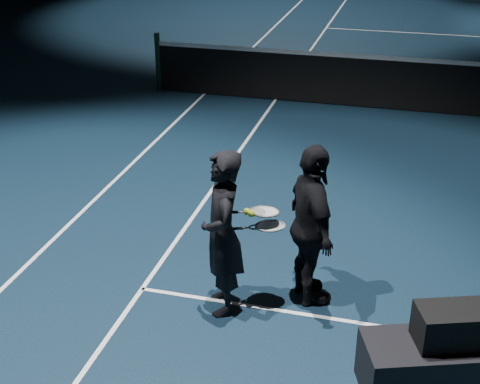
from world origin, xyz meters
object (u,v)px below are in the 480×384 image
object	(u,v)px
player_a	(222,234)
racket_upper	(264,212)
player_bench	(459,364)
racket_bag	(466,325)
player_b	(311,226)
racket_lower	(270,226)
tennis_balls	(250,211)

from	to	relation	value
player_a	racket_upper	distance (m)	0.44
player_bench	racket_bag	distance (m)	0.39
racket_bag	player_a	bearing A→B (deg)	145.10
racket_bag	racket_upper	xyz separation A→B (m)	(-1.82, 0.79, 0.36)
player_a	player_b	xyz separation A→B (m)	(0.77, 0.35, 0.00)
racket_bag	player_a	world-z (taller)	player_a
racket_bag	racket_upper	world-z (taller)	racket_upper
racket_bag	racket_upper	size ratio (longest dim) A/B	1.15
player_a	racket_lower	size ratio (longest dim) A/B	2.40
racket_bag	tennis_balls	bearing A→B (deg)	140.45
player_b	player_bench	bearing A→B (deg)	-152.30
racket_bag	racket_lower	distance (m)	1.93
player_bench	racket_upper	size ratio (longest dim) A/B	2.31
player_a	player_b	size ratio (longest dim) A/B	1.00
player_a	racket_lower	xyz separation A→B (m)	(0.41, 0.19, 0.04)
tennis_balls	player_a	bearing A→B (deg)	-154.37
player_b	racket_upper	size ratio (longest dim) A/B	2.40
player_b	tennis_balls	world-z (taller)	player_b
tennis_balls	player_b	bearing A→B (deg)	24.03
player_bench	tennis_balls	bearing A→B (deg)	140.45
player_bench	tennis_balls	size ratio (longest dim) A/B	13.08
racket_upper	tennis_balls	size ratio (longest dim) A/B	5.67
racket_bag	player_bench	bearing A→B (deg)	0.00
racket_lower	tennis_balls	size ratio (longest dim) A/B	5.67
player_bench	racket_lower	distance (m)	2.01
player_bench	player_a	world-z (taller)	player_a
racket_lower	player_a	bearing A→B (deg)	180.00
player_b	tennis_balls	xyz separation A→B (m)	(-0.54, -0.24, 0.22)
racket_bag	racket_lower	xyz separation A→B (m)	(-1.75, 0.77, 0.23)
racket_bag	player_b	xyz separation A→B (m)	(-1.39, 0.94, 0.19)
racket_lower	tennis_balls	distance (m)	0.26
racket_lower	player_bench	bearing A→B (deg)	-48.26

